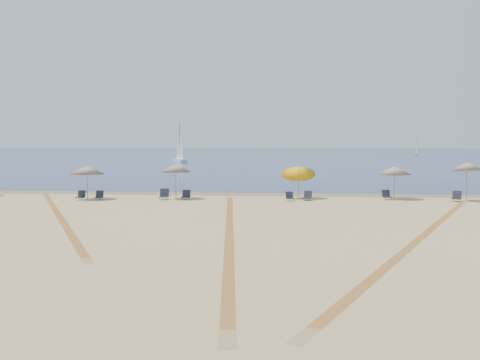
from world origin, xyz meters
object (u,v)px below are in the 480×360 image
(chair_7, at_px, (307,196))
(chair_9, at_px, (457,197))
(chair_8, at_px, (387,195))
(chair_3, at_px, (99,196))
(umbrella_1, at_px, (87,170))
(chair_4, at_px, (164,195))
(umbrella_3, at_px, (298,170))
(chair_6, at_px, (290,197))
(umbrella_5, at_px, (467,166))
(umbrella_4, at_px, (395,170))
(sailboat_0, at_px, (416,148))
(umbrella_2, at_px, (176,168))
(chair_2, at_px, (81,196))
(sailboat_1, at_px, (180,150))
(chair_5, at_px, (186,195))

(chair_7, height_order, chair_9, chair_9)
(chair_8, bearing_deg, chair_3, 174.11)
(umbrella_1, relative_size, chair_7, 3.02)
(chair_4, bearing_deg, chair_8, -0.05)
(umbrella_3, bearing_deg, chair_6, -108.86)
(umbrella_1, height_order, umbrella_5, umbrella_5)
(chair_7, bearing_deg, umbrella_4, 34.82)
(chair_3, bearing_deg, chair_7, -6.22)
(umbrella_4, distance_m, chair_7, 6.26)
(chair_4, xyz_separation_m, sailboat_0, (47.41, 148.48, 1.81))
(chair_6, bearing_deg, umbrella_5, -8.95)
(chair_8, relative_size, sailboat_0, 0.10)
(chair_8, bearing_deg, umbrella_2, 171.56)
(chair_9, bearing_deg, umbrella_3, -162.50)
(umbrella_3, distance_m, chair_9, 10.32)
(chair_6, distance_m, chair_9, 10.72)
(chair_8, bearing_deg, chair_6, -179.27)
(chair_8, bearing_deg, umbrella_3, 166.45)
(umbrella_1, bearing_deg, umbrella_3, 7.79)
(chair_3, bearing_deg, chair_8, -3.88)
(umbrella_1, bearing_deg, chair_4, 3.06)
(chair_9, bearing_deg, umbrella_5, 47.72)
(chair_4, relative_size, chair_9, 0.93)
(umbrella_3, distance_m, chair_2, 14.61)
(umbrella_2, xyz_separation_m, chair_9, (18.37, 0.12, -1.77))
(chair_3, height_order, sailboat_0, sailboat_0)
(chair_7, distance_m, sailboat_1, 77.76)
(chair_3, bearing_deg, chair_6, -7.32)
(chair_3, distance_m, chair_4, 4.30)
(umbrella_1, relative_size, chair_3, 3.49)
(umbrella_5, xyz_separation_m, chair_9, (-0.72, -0.34, -1.95))
(chair_3, height_order, chair_9, chair_9)
(chair_2, xyz_separation_m, chair_8, (20.17, 2.22, 0.01))
(chair_2, xyz_separation_m, chair_3, (1.18, 0.23, -0.01))
(umbrella_4, xyz_separation_m, chair_6, (-6.96, -1.91, -1.66))
(umbrella_1, xyz_separation_m, sailboat_0, (52.58, 148.75, 0.18))
(umbrella_2, distance_m, chair_6, 7.90)
(umbrella_1, distance_m, sailboat_0, 157.77)
(umbrella_1, relative_size, sailboat_1, 0.28)
(umbrella_1, distance_m, umbrella_5, 24.96)
(chair_3, relative_size, sailboat_1, 0.08)
(chair_9, distance_m, sailboat_1, 80.89)
(umbrella_1, xyz_separation_m, chair_8, (19.90, 1.75, -1.67))
(umbrella_3, relative_size, umbrella_4, 1.16)
(chair_4, distance_m, sailboat_0, 155.87)
(umbrella_3, distance_m, chair_8, 6.08)
(umbrella_4, relative_size, sailboat_1, 0.28)
(chair_4, bearing_deg, umbrella_2, 38.20)
(chair_5, bearing_deg, chair_2, -172.90)
(umbrella_3, xyz_separation_m, chair_4, (-8.87, -1.64, -1.60))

